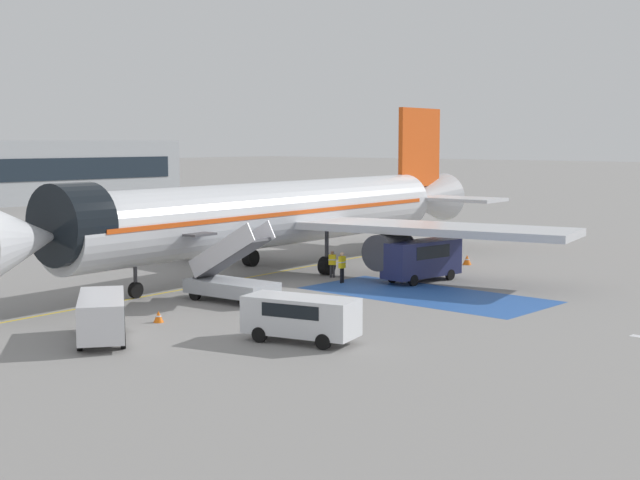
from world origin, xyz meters
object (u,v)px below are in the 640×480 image
service_van_1 (422,257)px  traffic_cone_1 (260,319)px  ground_crew_0 (342,265)px  airliner (278,214)px  service_van_0 (301,315)px  traffic_cone_0 (467,260)px  ground_crew_1 (429,249)px  ground_crew_2 (423,253)px  service_van_2 (102,314)px  traffic_cone_2 (158,317)px  fuel_tanker (149,216)px  boarding_stairs_forward (231,281)px  ground_crew_3 (332,262)px

service_van_1 → traffic_cone_1: bearing=-76.4°
ground_crew_0 → service_van_1: bearing=134.8°
airliner → service_van_1: airliner is taller
service_van_0 → traffic_cone_0: service_van_0 is taller
ground_crew_1 → ground_crew_2: bearing=-107.7°
service_van_2 → service_van_1: bearing=33.5°
ground_crew_0 → traffic_cone_0: ground_crew_0 is taller
airliner → traffic_cone_0: (10.66, -6.97, -3.29)m
service_van_1 → ground_crew_1: size_ratio=2.97×
service_van_1 → traffic_cone_0: bearing=109.7°
ground_crew_0 → ground_crew_2: 7.37m
service_van_0 → traffic_cone_2: 7.62m
ground_crew_1 → service_van_2: bearing=-127.8°
fuel_tanker → service_van_0: fuel_tanker is taller
service_van_1 → ground_crew_2: (3.84, 2.63, -0.34)m
service_van_0 → ground_crew_1: 24.31m
fuel_tanker → traffic_cone_0: fuel_tanker is taller
service_van_0 → service_van_2: size_ratio=0.96×
ground_crew_2 → service_van_0: bearing=53.8°
ground_crew_0 → traffic_cone_0: size_ratio=2.71×
service_van_2 → ground_crew_1: (27.73, 3.19, -0.10)m
fuel_tanker → service_van_2: size_ratio=2.05×
airliner → boarding_stairs_forward: airliner is taller
traffic_cone_0 → service_van_0: bearing=-163.0°
traffic_cone_0 → traffic_cone_1: 23.03m
ground_crew_0 → ground_crew_1: (9.85, 0.81, 0.01)m
boarding_stairs_forward → ground_crew_1: boarding_stairs_forward is taller
service_van_2 → ground_crew_3: size_ratio=3.25×
airliner → traffic_cone_0: airliner is taller
traffic_cone_1 → traffic_cone_0: bearing=9.4°
boarding_stairs_forward → ground_crew_3: size_ratio=3.38×
boarding_stairs_forward → ground_crew_2: size_ratio=2.92×
boarding_stairs_forward → ground_crew_0: 8.22m
airliner → traffic_cone_0: bearing=-128.1°
traffic_cone_2 → service_van_1: bearing=-6.4°
ground_crew_3 → service_van_1: bearing=-4.2°
ground_crew_0 → traffic_cone_2: (-14.01, -1.10, -0.76)m
airliner → traffic_cone_2: size_ratio=79.43×
traffic_cone_1 → ground_crew_2: bearing=13.6°
airliner → fuel_tanker: size_ratio=3.93×
airliner → service_van_1: size_ratio=7.85×
service_van_0 → ground_crew_1: service_van_0 is taller
service_van_0 → airliner: bearing=-148.2°
fuel_tanker → service_van_1: size_ratio=2.00×
service_van_1 → traffic_cone_1: service_van_1 is taller
boarding_stairs_forward → service_van_1: 12.24m
service_van_0 → ground_crew_0: 15.21m
ground_crew_2 → traffic_cone_2: size_ratio=3.50×
ground_crew_2 → traffic_cone_1: (-18.81, -4.53, -0.76)m
fuel_tanker → service_van_0: size_ratio=2.13×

